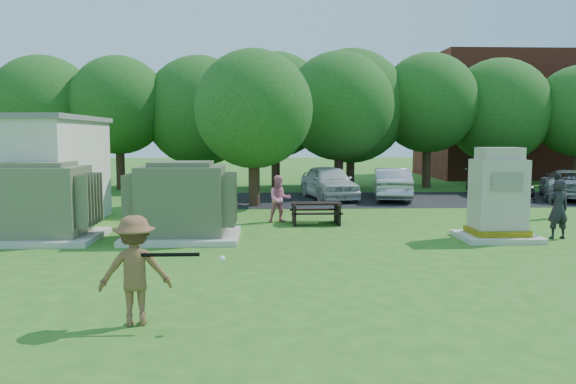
{
  "coord_description": "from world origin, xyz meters",
  "views": [
    {
      "loc": [
        -0.63,
        -10.42,
        2.75
      ],
      "look_at": [
        0.0,
        4.0,
        1.3
      ],
      "focal_mm": 35.0,
      "sensor_mm": 36.0,
      "label": 1
    }
  ],
  "objects_px": {
    "car_dark": "(498,183)",
    "generator_cabinet": "(498,199)",
    "person_by_generator": "(558,209)",
    "car_silver_a": "(392,184)",
    "transformer_right": "(182,203)",
    "picnic_table": "(316,210)",
    "car_white": "(329,182)",
    "transformer_left": "(41,204)",
    "batter": "(135,270)",
    "car_silver_b": "(568,184)",
    "person_walking_right": "(558,196)",
    "person_at_picnic": "(279,199)"
  },
  "relations": [
    {
      "from": "car_dark",
      "to": "generator_cabinet",
      "type": "bearing_deg",
      "value": -111.46
    },
    {
      "from": "person_by_generator",
      "to": "car_silver_a",
      "type": "distance_m",
      "value": 9.57
    },
    {
      "from": "transformer_right",
      "to": "picnic_table",
      "type": "relative_size",
      "value": 1.91
    },
    {
      "from": "car_white",
      "to": "car_silver_a",
      "type": "distance_m",
      "value": 2.69
    },
    {
      "from": "transformer_left",
      "to": "car_silver_a",
      "type": "distance_m",
      "value": 14.42
    },
    {
      "from": "picnic_table",
      "to": "person_by_generator",
      "type": "bearing_deg",
      "value": -24.6
    },
    {
      "from": "batter",
      "to": "person_by_generator",
      "type": "xyz_separation_m",
      "value": [
        9.72,
        6.42,
        -0.0
      ]
    },
    {
      "from": "car_dark",
      "to": "batter",
      "type": "bearing_deg",
      "value": -125.38
    },
    {
      "from": "car_white",
      "to": "picnic_table",
      "type": "bearing_deg",
      "value": -110.23
    },
    {
      "from": "person_by_generator",
      "to": "car_silver_b",
      "type": "height_order",
      "value": "person_by_generator"
    },
    {
      "from": "generator_cabinet",
      "to": "person_walking_right",
      "type": "distance_m",
      "value": 5.13
    },
    {
      "from": "batter",
      "to": "car_white",
      "type": "height_order",
      "value": "batter"
    },
    {
      "from": "transformer_left",
      "to": "car_white",
      "type": "distance_m",
      "value": 12.74
    },
    {
      "from": "person_at_picnic",
      "to": "person_walking_right",
      "type": "xyz_separation_m",
      "value": [
        9.29,
        0.44,
        0.01
      ]
    },
    {
      "from": "car_silver_a",
      "to": "car_dark",
      "type": "distance_m",
      "value": 4.98
    },
    {
      "from": "car_dark",
      "to": "car_silver_b",
      "type": "xyz_separation_m",
      "value": [
        2.83,
        -0.7,
        0.0
      ]
    },
    {
      "from": "car_silver_b",
      "to": "generator_cabinet",
      "type": "bearing_deg",
      "value": 75.9
    },
    {
      "from": "picnic_table",
      "to": "batter",
      "type": "height_order",
      "value": "batter"
    },
    {
      "from": "transformer_left",
      "to": "picnic_table",
      "type": "xyz_separation_m",
      "value": [
        7.5,
        2.43,
        -0.55
      ]
    },
    {
      "from": "transformer_right",
      "to": "car_silver_a",
      "type": "relative_size",
      "value": 0.72
    },
    {
      "from": "person_walking_right",
      "to": "car_white",
      "type": "xyz_separation_m",
      "value": [
        -6.95,
        6.06,
        -0.02
      ]
    },
    {
      "from": "transformer_left",
      "to": "car_dark",
      "type": "relative_size",
      "value": 0.68
    },
    {
      "from": "batter",
      "to": "car_silver_a",
      "type": "distance_m",
      "value": 17.35
    },
    {
      "from": "batter",
      "to": "car_white",
      "type": "distance_m",
      "value": 16.81
    },
    {
      "from": "transformer_left",
      "to": "generator_cabinet",
      "type": "distance_m",
      "value": 12.08
    },
    {
      "from": "transformer_right",
      "to": "car_dark",
      "type": "bearing_deg",
      "value": 37.09
    },
    {
      "from": "person_walking_right",
      "to": "car_silver_a",
      "type": "xyz_separation_m",
      "value": [
        -4.29,
        5.63,
        -0.07
      ]
    },
    {
      "from": "person_walking_right",
      "to": "transformer_right",
      "type": "bearing_deg",
      "value": -31.01
    },
    {
      "from": "batter",
      "to": "car_dark",
      "type": "distance_m",
      "value": 20.48
    },
    {
      "from": "person_walking_right",
      "to": "car_silver_a",
      "type": "relative_size",
      "value": 0.36
    },
    {
      "from": "picnic_table",
      "to": "car_silver_a",
      "type": "relative_size",
      "value": 0.38
    },
    {
      "from": "person_walking_right",
      "to": "car_silver_b",
      "type": "xyz_separation_m",
      "value": [
        3.47,
        5.59,
        -0.12
      ]
    },
    {
      "from": "transformer_right",
      "to": "person_at_picnic",
      "type": "relative_size",
      "value": 1.99
    },
    {
      "from": "car_silver_a",
      "to": "car_white",
      "type": "bearing_deg",
      "value": -0.11
    },
    {
      "from": "picnic_table",
      "to": "car_dark",
      "type": "height_order",
      "value": "car_dark"
    },
    {
      "from": "batter",
      "to": "car_white",
      "type": "xyz_separation_m",
      "value": [
        4.72,
        16.13,
        -0.07
      ]
    },
    {
      "from": "person_walking_right",
      "to": "car_dark",
      "type": "height_order",
      "value": "person_walking_right"
    },
    {
      "from": "car_silver_b",
      "to": "transformer_left",
      "type": "bearing_deg",
      "value": 48.0
    },
    {
      "from": "car_white",
      "to": "car_dark",
      "type": "xyz_separation_m",
      "value": [
        7.59,
        0.24,
        -0.1
      ]
    },
    {
      "from": "person_by_generator",
      "to": "car_silver_a",
      "type": "bearing_deg",
      "value": -78.93
    },
    {
      "from": "batter",
      "to": "car_dark",
      "type": "bearing_deg",
      "value": -136.63
    },
    {
      "from": "transformer_left",
      "to": "car_dark",
      "type": "distance_m",
      "value": 18.88
    },
    {
      "from": "transformer_right",
      "to": "car_silver_a",
      "type": "distance_m",
      "value": 11.72
    },
    {
      "from": "picnic_table",
      "to": "car_white",
      "type": "bearing_deg",
      "value": 79.97
    },
    {
      "from": "car_white",
      "to": "transformer_left",
      "type": "bearing_deg",
      "value": -143.37
    },
    {
      "from": "person_walking_right",
      "to": "picnic_table",
      "type": "bearing_deg",
      "value": -40.52
    },
    {
      "from": "person_by_generator",
      "to": "person_walking_right",
      "type": "xyz_separation_m",
      "value": [
        1.94,
        3.65,
        -0.04
      ]
    },
    {
      "from": "person_walking_right",
      "to": "car_silver_a",
      "type": "bearing_deg",
      "value": -98.83
    },
    {
      "from": "person_at_picnic",
      "to": "generator_cabinet",
      "type": "bearing_deg",
      "value": -38.82
    },
    {
      "from": "transformer_right",
      "to": "picnic_table",
      "type": "height_order",
      "value": "transformer_right"
    }
  ]
}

